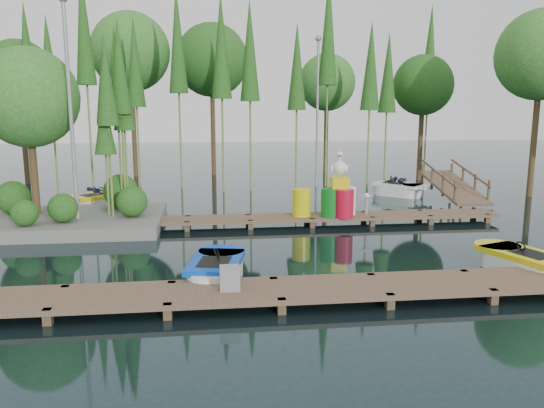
{
  "coord_description": "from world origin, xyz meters",
  "views": [
    {
      "loc": [
        -1.35,
        -14.65,
        3.91
      ],
      "look_at": [
        0.5,
        0.5,
        1.1
      ],
      "focal_mm": 35.0,
      "sensor_mm": 36.0,
      "label": 1
    }
  ],
  "objects": [
    {
      "name": "ground_plane",
      "position": [
        0.0,
        0.0,
        0.0
      ],
      "size": [
        90.0,
        90.0,
        0.0
      ],
      "primitive_type": "plane",
      "color": "#1B2E33"
    },
    {
      "name": "boat_yellow_near",
      "position": [
        6.07,
        -3.29,
        0.24
      ],
      "size": [
        1.87,
        2.68,
        0.83
      ],
      "rotation": [
        0.0,
        0.0,
        0.43
      ],
      "color": "white",
      "rests_on": "ground"
    },
    {
      "name": "near_dock",
      "position": [
        0.0,
        -4.5,
        0.23
      ],
      "size": [
        18.0,
        1.5,
        0.5
      ],
      "color": "brown",
      "rests_on": "ground"
    },
    {
      "name": "boat_white_far",
      "position": [
        7.09,
        7.82,
        0.27
      ],
      "size": [
        2.67,
        2.64,
        1.23
      ],
      "rotation": [
        0.0,
        0.0,
        -0.07
      ],
      "color": "white",
      "rests_on": "ground"
    },
    {
      "name": "far_dock",
      "position": [
        1.0,
        2.5,
        0.23
      ],
      "size": [
        15.0,
        1.2,
        0.5
      ],
      "color": "brown",
      "rests_on": "ground"
    },
    {
      "name": "drum_cluster",
      "position": [
        3.01,
        2.34,
        0.93
      ],
      "size": [
        1.25,
        1.15,
        2.16
      ],
      "color": "#0B6B19",
      "rests_on": "far_dock"
    },
    {
      "name": "yellow_barrel",
      "position": [
        1.74,
        2.5,
        0.76
      ],
      "size": [
        0.61,
        0.61,
        0.91
      ],
      "primitive_type": "cylinder",
      "color": "#D3C70B",
      "rests_on": "far_dock"
    },
    {
      "name": "boat_yellow_far",
      "position": [
        -5.58,
        6.43,
        0.28
      ],
      "size": [
        2.79,
        2.57,
        1.32
      ],
      "rotation": [
        0.0,
        0.0,
        0.33
      ],
      "color": "white",
      "rests_on": "ground"
    },
    {
      "name": "boat_blue",
      "position": [
        -1.2,
        -3.0,
        0.24
      ],
      "size": [
        1.54,
        2.61,
        0.82
      ],
      "rotation": [
        0.0,
        0.0,
        -0.19
      ],
      "color": "white",
      "rests_on": "ground"
    },
    {
      "name": "ramp",
      "position": [
        9.0,
        6.5,
        0.59
      ],
      "size": [
        1.5,
        3.94,
        1.49
      ],
      "color": "brown",
      "rests_on": "ground"
    },
    {
      "name": "utility_cabinet",
      "position": [
        -0.96,
        -4.5,
        0.54
      ],
      "size": [
        0.4,
        0.34,
        0.49
      ],
      "primitive_type": "cube",
      "color": "gray",
      "rests_on": "near_dock"
    },
    {
      "name": "seagull_post",
      "position": [
        3.98,
        2.5,
        0.79
      ],
      "size": [
        0.46,
        0.25,
        0.73
      ],
      "color": "gray",
      "rests_on": "far_dock"
    },
    {
      "name": "lamp_rear",
      "position": [
        4.0,
        11.0,
        4.26
      ],
      "size": [
        0.3,
        0.3,
        7.25
      ],
      "color": "gray",
      "rests_on": "ground"
    },
    {
      "name": "island",
      "position": [
        -6.3,
        3.29,
        3.18
      ],
      "size": [
        6.2,
        4.2,
        6.75
      ],
      "color": "slate",
      "rests_on": "ground"
    },
    {
      "name": "tree_screen",
      "position": [
        -2.04,
        10.6,
        6.12
      ],
      "size": [
        34.42,
        18.53,
        10.31
      ],
      "color": "#4A371F",
      "rests_on": "ground"
    },
    {
      "name": "lamp_island",
      "position": [
        -5.5,
        2.5,
        4.26
      ],
      "size": [
        0.3,
        0.3,
        7.25
      ],
      "color": "gray",
      "rests_on": "ground"
    }
  ]
}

